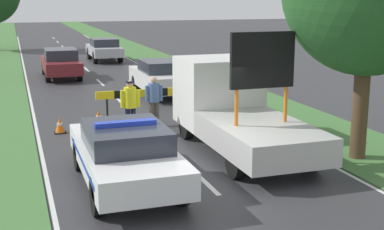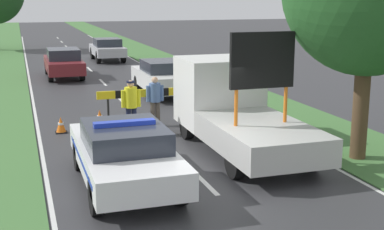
# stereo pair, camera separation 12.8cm
# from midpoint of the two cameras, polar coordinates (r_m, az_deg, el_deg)

# --- Properties ---
(ground_plane) EXTENTS (160.00, 160.00, 0.00)m
(ground_plane) POSITION_cam_midpoint_polar(r_m,az_deg,el_deg) (12.22, 1.78, -7.32)
(ground_plane) COLOR #333335
(lane_markings) EXTENTS (6.95, 64.19, 0.01)m
(lane_markings) POSITION_cam_midpoint_polar(r_m,az_deg,el_deg) (27.49, -9.61, 3.71)
(lane_markings) COLOR silver
(lane_markings) RESTS_ON ground
(grass_verge_right) EXTENTS (3.10, 120.00, 0.03)m
(grass_verge_right) POSITION_cam_midpoint_polar(r_m,az_deg,el_deg) (32.35, -1.71, 5.22)
(grass_verge_right) COLOR #427038
(grass_verge_right) RESTS_ON ground
(police_car) EXTENTS (1.92, 4.81, 1.52)m
(police_car) POSITION_cam_midpoint_polar(r_m,az_deg,el_deg) (11.95, -6.93, -4.04)
(police_car) COLOR white
(police_car) RESTS_ON ground
(work_truck) EXTENTS (2.22, 5.90, 3.32)m
(work_truck) POSITION_cam_midpoint_polar(r_m,az_deg,el_deg) (14.94, 4.71, 0.84)
(work_truck) COLOR white
(work_truck) RESTS_ON ground
(road_barrier) EXTENTS (3.57, 0.08, 1.18)m
(road_barrier) POSITION_cam_midpoint_polar(r_m,az_deg,el_deg) (17.64, -4.18, 2.18)
(road_barrier) COLOR black
(road_barrier) RESTS_ON ground
(police_officer) EXTENTS (0.60, 0.38, 1.67)m
(police_officer) POSITION_cam_midpoint_polar(r_m,az_deg,el_deg) (16.36, -6.30, 1.35)
(police_officer) COLOR #191E38
(police_officer) RESTS_ON ground
(pedestrian_civilian) EXTENTS (0.58, 0.37, 1.62)m
(pedestrian_civilian) POSITION_cam_midpoint_polar(r_m,az_deg,el_deg) (17.34, -3.76, 1.90)
(pedestrian_civilian) COLOR brown
(pedestrian_civilian) RESTS_ON ground
(traffic_cone_near_police) EXTENTS (0.37, 0.37, 0.52)m
(traffic_cone_near_police) POSITION_cam_midpoint_polar(r_m,az_deg,el_deg) (17.74, -9.61, -0.30)
(traffic_cone_near_police) COLOR black
(traffic_cone_near_police) RESTS_ON ground
(traffic_cone_centre_front) EXTENTS (0.35, 0.35, 0.50)m
(traffic_cone_centre_front) POSITION_cam_midpoint_polar(r_m,az_deg,el_deg) (17.06, -13.60, -1.04)
(traffic_cone_centre_front) COLOR black
(traffic_cone_centre_front) RESTS_ON ground
(queued_car_van_white) EXTENTS (1.78, 4.50, 1.48)m
(queued_car_van_white) POSITION_cam_midpoint_polar(r_m,az_deg,el_deg) (23.02, -3.03, 4.09)
(queued_car_van_white) COLOR silver
(queued_car_van_white) RESTS_ON ground
(queued_car_wagon_maroon) EXTENTS (1.78, 4.62, 1.50)m
(queued_car_wagon_maroon) POSITION_cam_midpoint_polar(r_m,az_deg,el_deg) (28.69, -13.41, 5.47)
(queued_car_wagon_maroon) COLOR maroon
(queued_car_wagon_maroon) RESTS_ON ground
(queued_car_sedan_silver) EXTENTS (1.83, 4.27, 1.46)m
(queued_car_sedan_silver) POSITION_cam_midpoint_polar(r_m,az_deg,el_deg) (35.61, -8.91, 6.99)
(queued_car_sedan_silver) COLOR #B2B2B7
(queued_car_sedan_silver) RESTS_ON ground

